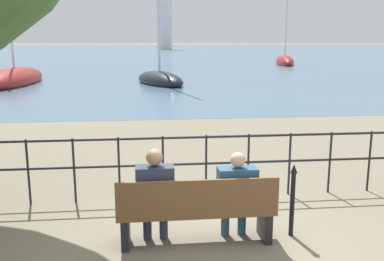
% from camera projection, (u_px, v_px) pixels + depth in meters
% --- Properties ---
extents(ground_plane, '(1000.00, 1000.00, 0.00)m').
position_uv_depth(ground_plane, '(196.00, 242.00, 5.50)').
color(ground_plane, '#7A705B').
extents(harbor_water, '(600.00, 300.00, 0.01)m').
position_uv_depth(harbor_water, '(146.00, 48.00, 159.94)').
color(harbor_water, slate).
rests_on(harbor_water, ground_plane).
extents(park_bench, '(1.99, 0.45, 0.90)m').
position_uv_depth(park_bench, '(197.00, 212.00, 5.35)').
color(park_bench, brown).
rests_on(park_bench, ground_plane).
extents(seated_person_left, '(0.47, 0.35, 1.25)m').
position_uv_depth(seated_person_left, '(155.00, 192.00, 5.32)').
color(seated_person_left, '#2D3347').
rests_on(seated_person_left, ground_plane).
extents(seated_person_right, '(0.50, 0.35, 1.18)m').
position_uv_depth(seated_person_right, '(236.00, 192.00, 5.44)').
color(seated_person_right, navy).
rests_on(seated_person_right, ground_plane).
extents(promenade_railing, '(14.77, 0.04, 1.05)m').
position_uv_depth(promenade_railing, '(185.00, 157.00, 6.90)').
color(promenade_railing, black).
rests_on(promenade_railing, ground_plane).
extents(closed_umbrella, '(0.09, 0.09, 0.98)m').
position_uv_depth(closed_umbrella, '(293.00, 196.00, 5.58)').
color(closed_umbrella, black).
rests_on(closed_umbrella, ground_plane).
extents(sailboat_0, '(2.57, 8.76, 7.19)m').
position_uv_depth(sailboat_0, '(15.00, 79.00, 25.66)').
color(sailboat_0, maroon).
rests_on(sailboat_0, ground_plane).
extents(sailboat_2, '(3.16, 7.63, 11.19)m').
position_uv_depth(sailboat_2, '(285.00, 61.00, 46.76)').
color(sailboat_2, maroon).
rests_on(sailboat_2, ground_plane).
extents(sailboat_3, '(3.59, 5.55, 11.69)m').
position_uv_depth(sailboat_3, '(160.00, 79.00, 25.50)').
color(sailboat_3, black).
rests_on(sailboat_3, ground_plane).
extents(harbor_lighthouse, '(4.61, 4.61, 26.48)m').
position_uv_depth(harbor_lighthouse, '(164.00, 8.00, 128.41)').
color(harbor_lighthouse, white).
rests_on(harbor_lighthouse, ground_plane).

